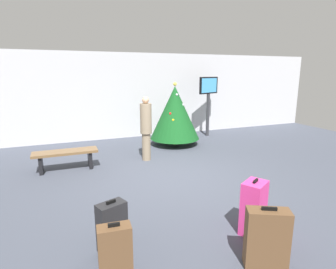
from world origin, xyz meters
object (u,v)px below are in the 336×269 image
at_px(suitcase_2, 267,239).
at_px(suitcase_3, 254,208).
at_px(flight_info_kiosk, 208,94).
at_px(traveller_0, 146,127).
at_px(suitcase_0, 112,226).
at_px(suitcase_1, 115,255).
at_px(waiting_bench, 66,156).
at_px(holiday_tree, 175,113).

relative_size(suitcase_2, suitcase_3, 0.94).
xyz_separation_m(flight_info_kiosk, traveller_0, (-2.99, -1.96, -0.63)).
distance_m(suitcase_0, suitcase_2, 1.94).
bearing_deg(suitcase_0, suitcase_1, -97.31).
bearing_deg(suitcase_1, waiting_bench, 95.34).
distance_m(traveller_0, suitcase_2, 4.57).
height_order(holiday_tree, waiting_bench, holiday_tree).
bearing_deg(suitcase_2, traveller_0, 91.01).
xyz_separation_m(suitcase_1, suitcase_3, (2.06, 0.26, 0.04)).
relative_size(holiday_tree, flight_info_kiosk, 0.94).
distance_m(flight_info_kiosk, suitcase_0, 7.23).
xyz_separation_m(waiting_bench, suitcase_1, (0.38, -4.10, -0.01)).
relative_size(traveller_0, suitcase_0, 2.43).
xyz_separation_m(holiday_tree, suitcase_1, (-3.00, -5.37, -0.70)).
relative_size(traveller_0, suitcase_1, 2.28).
distance_m(holiday_tree, waiting_bench, 3.68).
bearing_deg(flight_info_kiosk, suitcase_2, -114.11).
xyz_separation_m(flight_info_kiosk, suitcase_2, (-2.91, -6.50, -1.16)).
height_order(suitcase_2, suitcase_3, suitcase_3).
height_order(waiting_bench, suitcase_0, suitcase_0).
bearing_deg(waiting_bench, traveller_0, 1.42).
bearing_deg(traveller_0, suitcase_2, -88.99).
relative_size(flight_info_kiosk, suitcase_1, 2.89).
height_order(holiday_tree, suitcase_2, holiday_tree).
height_order(traveller_0, suitcase_2, traveller_0).
bearing_deg(holiday_tree, suitcase_3, -100.43).
xyz_separation_m(holiday_tree, waiting_bench, (-3.38, -1.27, -0.69)).
height_order(suitcase_1, suitcase_3, suitcase_3).
bearing_deg(suitcase_2, flight_info_kiosk, 65.89).
xyz_separation_m(holiday_tree, flight_info_kiosk, (1.64, 0.74, 0.48)).
bearing_deg(suitcase_3, suitcase_2, -116.64).
bearing_deg(waiting_bench, holiday_tree, 20.55).
relative_size(flight_info_kiosk, suitcase_3, 2.60).
bearing_deg(suitcase_3, suitcase_1, -172.82).
distance_m(traveller_0, suitcase_1, 4.50).
relative_size(holiday_tree, suitcase_3, 2.43).
distance_m(holiday_tree, suitcase_0, 5.61).
xyz_separation_m(waiting_bench, suitcase_2, (2.12, -4.49, 0.01)).
distance_m(holiday_tree, traveller_0, 1.82).
bearing_deg(suitcase_1, holiday_tree, 60.81).
bearing_deg(suitcase_2, suitcase_1, 167.36).
bearing_deg(suitcase_0, suitcase_3, -10.63).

